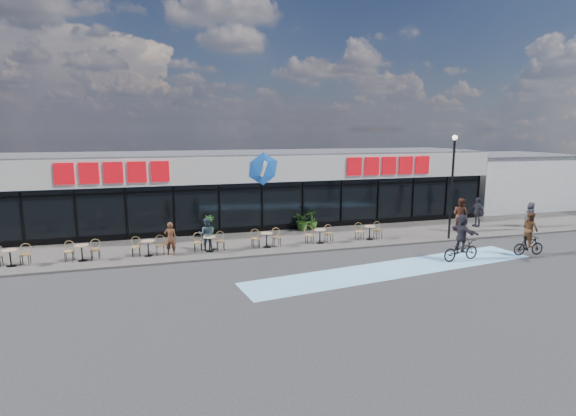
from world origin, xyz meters
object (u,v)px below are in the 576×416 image
(lamp_post, at_px, (452,179))
(pedestrian_b, at_px, (460,215))
(pedestrian_a, at_px, (477,212))
(patron_right, at_px, (207,234))
(cyclist_b, at_px, (529,236))
(potted_plant_right, at_px, (312,220))
(pedestrian_c, at_px, (530,215))
(potted_plant_mid, at_px, (302,220))
(potted_plant_left, at_px, (208,226))
(bistro_set_0, at_px, (11,256))
(cyclist_a, at_px, (461,241))
(patron_left, at_px, (171,238))

(lamp_post, bearing_deg, pedestrian_b, 38.27)
(pedestrian_a, bearing_deg, lamp_post, -61.24)
(patron_right, xyz_separation_m, cyclist_b, (14.87, -4.97, 0.02))
(potted_plant_right, bearing_deg, cyclist_b, -43.45)
(potted_plant_right, bearing_deg, lamp_post, -33.25)
(pedestrian_c, bearing_deg, potted_plant_mid, -27.30)
(patron_right, height_order, pedestrian_c, patron_right)
(lamp_post, relative_size, potted_plant_left, 4.72)
(pedestrian_b, xyz_separation_m, cyclist_b, (0.13, -5.00, -0.15))
(bistro_set_0, relative_size, pedestrian_b, 0.78)
(pedestrian_c, bearing_deg, potted_plant_left, -23.43)
(bistro_set_0, bearing_deg, lamp_post, -2.97)
(potted_plant_right, xyz_separation_m, cyclist_a, (4.59, -7.73, 0.27))
(cyclist_a, distance_m, cyclist_b, 3.74)
(pedestrian_b, relative_size, cyclist_b, 0.93)
(lamp_post, distance_m, potted_plant_right, 8.21)
(bistro_set_0, relative_size, cyclist_a, 0.70)
(pedestrian_c, bearing_deg, pedestrian_a, -33.66)
(potted_plant_left, height_order, pedestrian_b, pedestrian_b)
(cyclist_a, bearing_deg, lamp_post, 61.64)
(bistro_set_0, bearing_deg, patron_right, 1.41)
(potted_plant_mid, relative_size, pedestrian_b, 0.63)
(patron_right, relative_size, pedestrian_b, 0.82)
(potted_plant_mid, bearing_deg, cyclist_a, -56.10)
(bistro_set_0, distance_m, pedestrian_b, 23.30)
(bistro_set_0, distance_m, patron_left, 6.81)
(bistro_set_0, bearing_deg, potted_plant_left, 18.93)
(bistro_set_0, xyz_separation_m, potted_plant_mid, (14.48, 3.14, 0.16))
(patron_right, bearing_deg, potted_plant_left, -82.71)
(bistro_set_0, bearing_deg, cyclist_b, -11.49)
(lamp_post, xyz_separation_m, bistro_set_0, (-21.56, 1.12, -2.85))
(potted_plant_left, relative_size, pedestrian_a, 0.65)
(potted_plant_right, bearing_deg, cyclist_a, -59.31)
(potted_plant_mid, bearing_deg, pedestrian_b, -18.19)
(patron_right, distance_m, pedestrian_c, 19.59)
(bistro_set_0, bearing_deg, cyclist_a, -13.18)
(bistro_set_0, distance_m, cyclist_a, 20.22)
(lamp_post, relative_size, pedestrian_c, 3.63)
(pedestrian_a, bearing_deg, patron_right, -89.76)
(patron_left, bearing_deg, cyclist_b, 175.90)
(lamp_post, xyz_separation_m, pedestrian_b, (1.73, 1.36, -2.32))
(bistro_set_0, height_order, potted_plant_left, potted_plant_left)
(lamp_post, height_order, cyclist_a, lamp_post)
(patron_right, distance_m, cyclist_a, 12.13)
(lamp_post, bearing_deg, potted_plant_right, 146.75)
(pedestrian_a, bearing_deg, bistro_set_0, -90.28)
(lamp_post, height_order, bistro_set_0, lamp_post)
(pedestrian_c, relative_size, cyclist_a, 0.70)
(pedestrian_b, bearing_deg, cyclist_b, 165.85)
(cyclist_a, bearing_deg, patron_right, 156.60)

